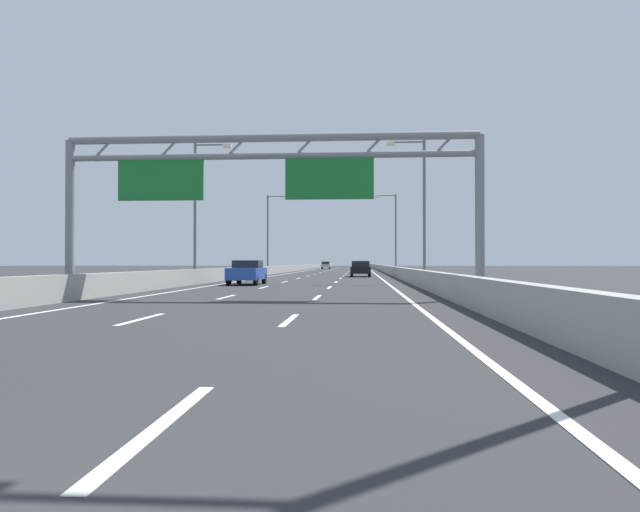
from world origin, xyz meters
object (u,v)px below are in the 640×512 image
(sign_gantry, at_px, (264,174))
(streetlamp_left_mid, at_px, (198,203))
(blue_car, at_px, (247,272))
(streetlamp_right_mid, at_px, (421,201))
(orange_car, at_px, (360,266))
(red_car, at_px, (362,265))
(black_car, at_px, (361,269))
(streetlamp_right_far, at_px, (394,229))
(silver_car, at_px, (326,265))
(white_car, at_px, (360,267))
(streetlamp_left_far, at_px, (270,229))

(sign_gantry, bearing_deg, streetlamp_left_mid, 113.56)
(streetlamp_left_mid, relative_size, blue_car, 2.30)
(streetlamp_right_mid, relative_size, orange_car, 2.22)
(red_car, bearing_deg, sign_gantry, -91.99)
(streetlamp_right_mid, height_order, black_car, streetlamp_right_mid)
(black_car, bearing_deg, streetlamp_left_mid, -122.71)
(blue_car, bearing_deg, orange_car, 83.90)
(streetlamp_right_far, height_order, silver_car, streetlamp_right_far)
(orange_car, bearing_deg, black_car, -89.89)
(streetlamp_right_far, xyz_separation_m, white_car, (-4.02, 8.28, -4.65))
(streetlamp_right_mid, bearing_deg, red_car, 92.06)
(black_car, height_order, white_car, black_car)
(streetlamp_right_far, distance_m, white_car, 10.31)
(streetlamp_right_mid, bearing_deg, streetlamp_left_mid, 180.00)
(streetlamp_right_mid, distance_m, silver_car, 85.01)
(streetlamp_left_mid, distance_m, silver_car, 84.34)
(orange_car, bearing_deg, streetlamp_left_mid, -100.03)
(sign_gantry, xyz_separation_m, black_car, (3.74, 33.67, -4.05))
(sign_gantry, height_order, red_car, sign_gantry)
(streetlamp_left_mid, relative_size, white_car, 2.18)
(blue_car, relative_size, orange_car, 0.97)
(streetlamp_right_mid, relative_size, black_car, 2.11)
(streetlamp_right_mid, distance_m, streetlamp_left_far, 34.65)
(white_car, bearing_deg, streetlamp_left_mid, -105.43)
(streetlamp_right_mid, distance_m, orange_car, 61.89)
(streetlamp_left_mid, height_order, white_car, streetlamp_left_mid)
(sign_gantry, distance_m, black_car, 34.12)
(red_car, bearing_deg, blue_car, -94.05)
(streetlamp_right_mid, xyz_separation_m, streetlamp_right_far, (0.00, 31.26, 0.00))
(black_car, relative_size, orange_car, 1.05)
(streetlamp_left_mid, relative_size, streetlamp_right_far, 1.00)
(streetlamp_right_far, distance_m, black_car, 15.43)
(red_car, height_order, black_car, black_car)
(red_car, xyz_separation_m, black_car, (-0.34, -83.48, 0.00))
(streetlamp_left_far, xyz_separation_m, red_car, (11.31, 69.30, -4.63))
(streetlamp_left_far, xyz_separation_m, blue_car, (3.96, -34.43, -4.63))
(streetlamp_right_mid, distance_m, black_car, 18.14)
(streetlamp_left_mid, height_order, red_car, streetlamp_left_mid)
(black_car, distance_m, blue_car, 21.43)
(sign_gantry, distance_m, orange_car, 78.36)
(white_car, bearing_deg, blue_car, -99.24)
(streetlamp_left_mid, bearing_deg, silver_car, 87.49)
(sign_gantry, bearing_deg, blue_car, 103.70)
(streetlamp_right_far, xyz_separation_m, orange_car, (-4.04, 30.32, -4.64))
(streetlamp_left_mid, bearing_deg, red_car, 83.58)
(blue_car, height_order, white_car, blue_car)
(red_car, distance_m, orange_car, 38.99)
(red_car, relative_size, orange_car, 1.09)
(orange_car, bearing_deg, streetlamp_left_far, -109.75)
(red_car, xyz_separation_m, blue_car, (-7.35, -103.73, 0.00))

